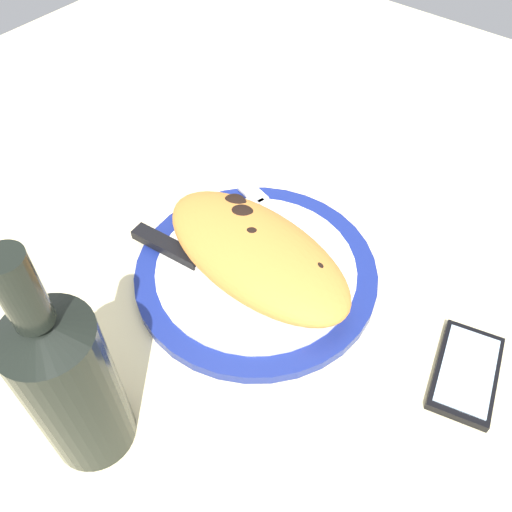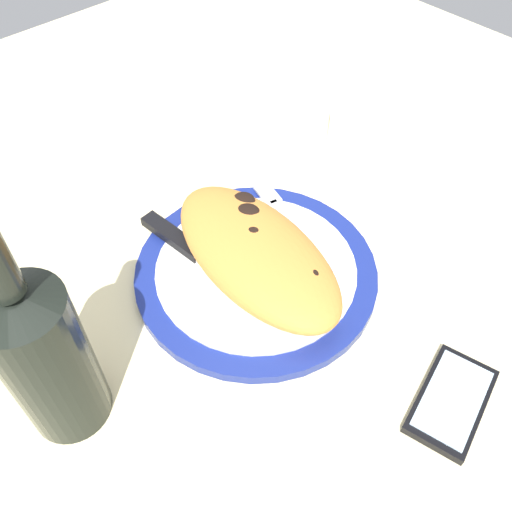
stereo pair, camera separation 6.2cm
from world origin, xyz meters
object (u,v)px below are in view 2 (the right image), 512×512
(calzone, at_px, (255,252))
(smartphone, at_px, (452,401))
(plate, at_px, (256,272))
(wine_bottle, at_px, (44,354))
(knife, at_px, (192,250))
(fork, at_px, (287,218))
(water_glass, at_px, (304,118))

(calzone, height_order, smartphone, calzone)
(plate, relative_size, smartphone, 2.36)
(plate, xyz_separation_m, wine_bottle, (-0.00, 0.25, 0.09))
(wine_bottle, bearing_deg, calzone, -89.71)
(knife, distance_m, wine_bottle, 0.23)
(fork, distance_m, knife, 0.13)
(plate, height_order, wine_bottle, wine_bottle)
(plate, xyz_separation_m, water_glass, (0.15, -0.23, 0.03))
(calzone, distance_m, wine_bottle, 0.26)
(water_glass, bearing_deg, calzone, 122.30)
(plate, relative_size, water_glass, 3.20)
(knife, xyz_separation_m, wine_bottle, (-0.07, 0.21, 0.08))
(wine_bottle, bearing_deg, plate, -89.96)
(water_glass, bearing_deg, wine_bottle, 107.15)
(plate, bearing_deg, calzone, 3.89)
(smartphone, bearing_deg, plate, 7.28)
(fork, relative_size, knife, 0.73)
(water_glass, height_order, wine_bottle, wine_bottle)
(smartphone, relative_size, wine_bottle, 0.47)
(knife, relative_size, wine_bottle, 0.92)
(calzone, xyz_separation_m, water_glass, (0.15, -0.23, -0.00))
(plate, relative_size, calzone, 1.06)
(plate, distance_m, fork, 0.09)
(plate, height_order, water_glass, water_glass)
(plate, relative_size, wine_bottle, 1.10)
(smartphone, distance_m, wine_bottle, 0.39)
(smartphone, bearing_deg, water_glass, -26.52)
(water_glass, distance_m, wine_bottle, 0.51)
(plate, height_order, knife, knife)
(plate, height_order, calzone, calzone)
(fork, xyz_separation_m, knife, (0.04, 0.12, 0.00))
(calzone, height_order, wine_bottle, wine_bottle)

